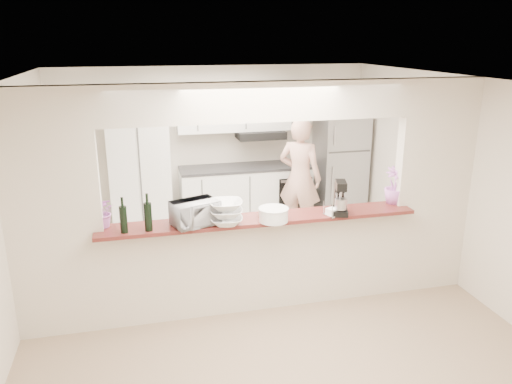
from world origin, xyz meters
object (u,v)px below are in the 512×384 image
object	(u,v)px
toaster_oven	(195,213)
stand_mixer	(340,199)
refrigerator	(340,167)
person	(300,179)

from	to	relation	value
toaster_oven	stand_mixer	world-z (taller)	stand_mixer
refrigerator	stand_mixer	world-z (taller)	refrigerator
stand_mixer	person	bearing A→B (deg)	83.02
refrigerator	stand_mixer	bearing A→B (deg)	-113.23
refrigerator	toaster_oven	bearing A→B (deg)	-135.00
toaster_oven	stand_mixer	size ratio (longest dim) A/B	1.22
person	stand_mixer	bearing A→B (deg)	122.50
toaster_oven	refrigerator	bearing A→B (deg)	25.44
refrigerator	person	size ratio (longest dim) A/B	0.94
refrigerator	stand_mixer	xyz separation A→B (m)	(-1.20, -2.79, 0.41)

